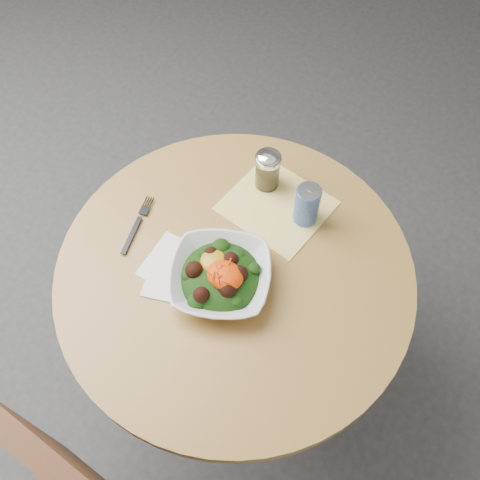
{
  "coord_description": "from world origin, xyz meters",
  "views": [
    {
      "loc": [
        0.32,
        -0.55,
        1.93
      ],
      "look_at": [
        -0.01,
        0.05,
        0.81
      ],
      "focal_mm": 40.0,
      "sensor_mm": 36.0,
      "label": 1
    }
  ],
  "objects": [
    {
      "name": "fork",
      "position": [
        -0.29,
        -0.01,
        0.76
      ],
      "size": [
        0.06,
        0.19,
        0.0
      ],
      "color": "black",
      "rests_on": "table"
    },
    {
      "name": "ground",
      "position": [
        0.0,
        0.0,
        0.0
      ],
      "size": [
        6.0,
        6.0,
        0.0
      ],
      "primitive_type": "plane",
      "color": "#303032",
      "rests_on": "ground"
    },
    {
      "name": "table",
      "position": [
        0.0,
        0.0,
        0.55
      ],
      "size": [
        0.9,
        0.9,
        0.75
      ],
      "color": "black",
      "rests_on": "ground"
    },
    {
      "name": "cloth_napkin",
      "position": [
        0.0,
        0.22,
        0.75
      ],
      "size": [
        0.29,
        0.28,
        0.0
      ],
      "primitive_type": "cube",
      "rotation": [
        0.0,
        0.0,
        -0.18
      ],
      "color": "yellow",
      "rests_on": "table"
    },
    {
      "name": "paper_napkins",
      "position": [
        -0.13,
        -0.08,
        0.75
      ],
      "size": [
        0.18,
        0.19,
        0.0
      ],
      "color": "white",
      "rests_on": "table"
    },
    {
      "name": "salad_bowl",
      "position": [
        -0.01,
        -0.05,
        0.78
      ],
      "size": [
        0.32,
        0.32,
        0.09
      ],
      "color": "silver",
      "rests_on": "table"
    },
    {
      "name": "beverage_can",
      "position": [
        0.09,
        0.22,
        0.81
      ],
      "size": [
        0.06,
        0.06,
        0.12
      ],
      "color": "navy",
      "rests_on": "table"
    },
    {
      "name": "spice_shaker",
      "position": [
        -0.05,
        0.27,
        0.81
      ],
      "size": [
        0.07,
        0.07,
        0.12
      ],
      "color": "silver",
      "rests_on": "table"
    }
  ]
}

